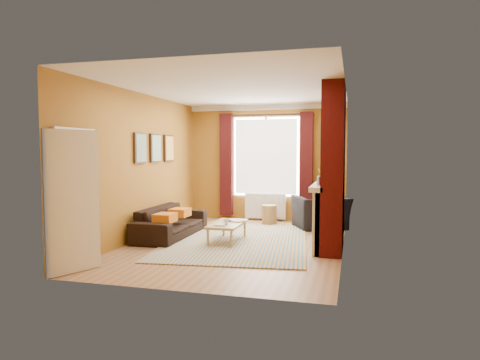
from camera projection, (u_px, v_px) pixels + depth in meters
The scene contains 12 objects.
ground at pixel (237, 243), 7.84m from camera, with size 5.50×5.50×0.00m, color brown.
room_walls at pixel (274, 168), 7.84m from camera, with size 3.82×5.54×2.83m.
striped_rug at pixel (237, 241), 7.99m from camera, with size 2.93×3.80×0.02m.
sofa at pixel (171, 222), 8.45m from camera, with size 2.04×0.80×0.59m, color black.
armchair at pixel (321, 212), 9.33m from camera, with size 1.08×0.94×0.70m, color black.
coffee_table at pixel (227, 225), 7.94m from camera, with size 0.55×1.08×0.36m.
wicker_stool at pixel (269, 214), 9.96m from camera, with size 0.46×0.46×0.43m.
floor_lamp at pixel (325, 171), 9.70m from camera, with size 0.29×0.29×1.56m.
book_a at pixel (216, 224), 7.71m from camera, with size 0.17×0.23×0.02m, color #999999.
book_b at pixel (236, 220), 8.17m from camera, with size 0.22×0.30×0.02m, color #999999.
mug at pixel (226, 222), 7.78m from camera, with size 0.10×0.10×0.10m, color #999999.
tv_remote at pixel (230, 221), 8.12m from camera, with size 0.08×0.16×0.02m.
Camera 1 is at (2.05, -7.47, 1.71)m, focal length 32.00 mm.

